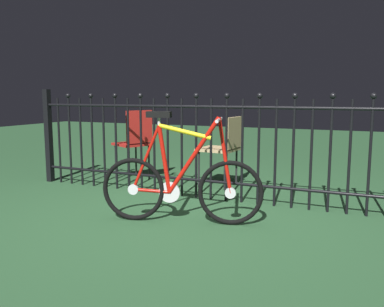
% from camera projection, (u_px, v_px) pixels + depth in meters
% --- Properties ---
extents(ground_plane, '(20.00, 20.00, 0.00)m').
position_uv_depth(ground_plane, '(178.00, 219.00, 3.53)').
color(ground_plane, '#274E2D').
extents(iron_fence, '(4.37, 0.07, 1.14)m').
position_uv_depth(iron_fence, '(204.00, 144.00, 4.17)').
color(iron_fence, black).
rests_on(iron_fence, ground).
extents(bicycle, '(1.33, 0.48, 0.94)m').
position_uv_depth(bicycle, '(181.00, 184.00, 3.40)').
color(bicycle, black).
rests_on(bicycle, ground).
extents(chair_red, '(0.51, 0.51, 0.88)m').
position_uv_depth(chair_red, '(135.00, 138.00, 5.07)').
color(chair_red, black).
rests_on(chair_red, ground).
extents(chair_tan, '(0.45, 0.45, 0.82)m').
position_uv_depth(chair_tan, '(224.00, 144.00, 4.73)').
color(chair_tan, black).
rests_on(chair_tan, ground).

